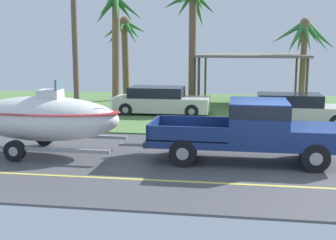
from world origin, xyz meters
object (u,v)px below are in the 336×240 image
pickup_truck_towing (257,128)px  utility_pole (75,30)px  palm_tree_far_left (124,39)px  palm_tree_near_right (192,19)px  parked_sedan_near (160,101)px  carport_awning (252,56)px  parked_sedan_far (293,110)px  boat_on_trailer (43,118)px  palm_tree_mid (116,23)px  palm_tree_near_left (304,41)px

pickup_truck_towing → utility_pole: size_ratio=0.76×
palm_tree_far_left → palm_tree_near_right: bearing=-30.2°
parked_sedan_near → carport_awning: bearing=46.1°
parked_sedan_far → palm_tree_far_left: palm_tree_far_left is taller
parked_sedan_near → parked_sedan_far: (6.16, -2.12, -0.00)m
boat_on_trailer → parked_sedan_far: (8.50, 6.33, -0.49)m
pickup_truck_towing → boat_on_trailer: 6.75m
parked_sedan_near → palm_tree_far_left: size_ratio=0.93×
palm_tree_mid → palm_tree_far_left: palm_tree_mid is taller
parked_sedan_far → palm_tree_far_left: size_ratio=0.94×
utility_pole → palm_tree_far_left: bearing=91.3°
palm_tree_far_left → carport_awning: bearing=-3.0°
boat_on_trailer → utility_pole: 5.42m
parked_sedan_near → carport_awning: size_ratio=0.77×
carport_awning → palm_tree_near_right: 4.35m
parked_sedan_near → carport_awning: carport_awning is taller
parked_sedan_near → boat_on_trailer: bearing=-105.4°
pickup_truck_towing → parked_sedan_near: size_ratio=1.25×
carport_awning → palm_tree_near_left: 3.00m
pickup_truck_towing → carport_awning: carport_awning is taller
parked_sedan_near → palm_tree_near_right: palm_tree_near_right is taller
boat_on_trailer → parked_sedan_far: bearing=36.7°
palm_tree_near_right → palm_tree_mid: bearing=-165.6°
parked_sedan_near → carport_awning: (4.49, 4.68, 2.07)m
palm_tree_near_right → carport_awning: bearing=33.5°
pickup_truck_towing → boat_on_trailer: bearing=-180.0°
palm_tree_mid → palm_tree_near_right: bearing=14.4°
pickup_truck_towing → palm_tree_near_right: (-3.13, 11.00, 3.71)m
pickup_truck_towing → parked_sedan_far: bearing=74.6°
parked_sedan_near → parked_sedan_far: size_ratio=0.99×
palm_tree_near_left → palm_tree_far_left: (-10.38, 1.02, 0.11)m
pickup_truck_towing → parked_sedan_far: 6.58m
boat_on_trailer → pickup_truck_towing: bearing=0.0°
utility_pole → carport_awning: bearing=49.3°
parked_sedan_near → parked_sedan_far: bearing=-19.0°
palm_tree_near_right → utility_pole: 7.70m
palm_tree_near_left → palm_tree_near_right: bearing=-165.9°
parked_sedan_far → palm_tree_near_right: palm_tree_near_right is taller
carport_awning → palm_tree_far_left: (-7.57, 0.40, 0.98)m
boat_on_trailer → parked_sedan_far: size_ratio=1.29×
utility_pole → palm_tree_near_left: bearing=38.0°
pickup_truck_towing → palm_tree_near_left: palm_tree_near_left is taller
palm_tree_mid → palm_tree_far_left: size_ratio=1.22×
boat_on_trailer → carport_awning: carport_awning is taller
parked_sedan_far → utility_pole: 9.81m
parked_sedan_near → palm_tree_near_left: bearing=29.1°
carport_awning → palm_tree_mid: size_ratio=0.98×
palm_tree_far_left → utility_pole: size_ratio=0.65×
palm_tree_near_left → utility_pole: bearing=-142.0°
carport_awning → pickup_truck_towing: bearing=-90.4°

